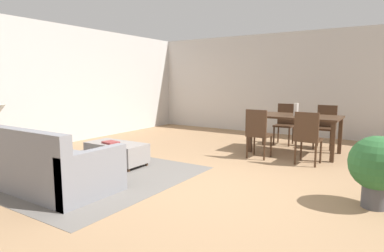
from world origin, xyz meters
name	(u,v)px	position (x,y,z in m)	size (l,w,h in m)	color
ground_plane	(214,188)	(0.00, 0.00, 0.00)	(10.80, 10.80, 0.00)	#9E7A56
wall_back	(308,84)	(0.00, 5.00, 1.35)	(9.00, 0.12, 2.70)	beige
wall_left	(43,85)	(-4.50, 0.50, 1.35)	(0.12, 11.00, 2.70)	beige
area_rug	(86,174)	(-2.01, -0.48, 0.00)	(3.00, 2.80, 0.01)	slate
couch	(42,167)	(-2.01, -1.20, 0.28)	(2.11, 0.98, 0.86)	gray
ottoman_table	(117,152)	(-2.01, 0.19, 0.22)	(1.06, 0.54, 0.38)	gray
side_table	(0,144)	(-3.36, -1.06, 0.43)	(0.40, 0.40, 0.54)	brown
dining_table	(295,120)	(0.31, 2.79, 0.67)	(1.68, 0.94, 0.76)	#422B1C
dining_chair_near_left	(258,131)	(-0.15, 1.95, 0.52)	(0.41, 0.41, 0.92)	#422B1C
dining_chair_near_right	(308,135)	(0.75, 1.95, 0.52)	(0.42, 0.42, 0.92)	#422B1C
dining_chair_far_left	(285,121)	(-0.15, 3.62, 0.52)	(0.41, 0.41, 0.92)	#422B1C
dining_chair_far_right	(326,124)	(0.72, 3.64, 0.52)	(0.42, 0.42, 0.92)	#422B1C
vase_centerpiece	(296,109)	(0.32, 2.75, 0.88)	(0.09, 0.09, 0.25)	silver
book_on_ottoman	(111,142)	(-2.07, 0.11, 0.40)	(0.26, 0.20, 0.03)	maroon
potted_plant	(377,166)	(1.87, 0.42, 0.49)	(0.62, 0.62, 0.83)	#4C4C51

